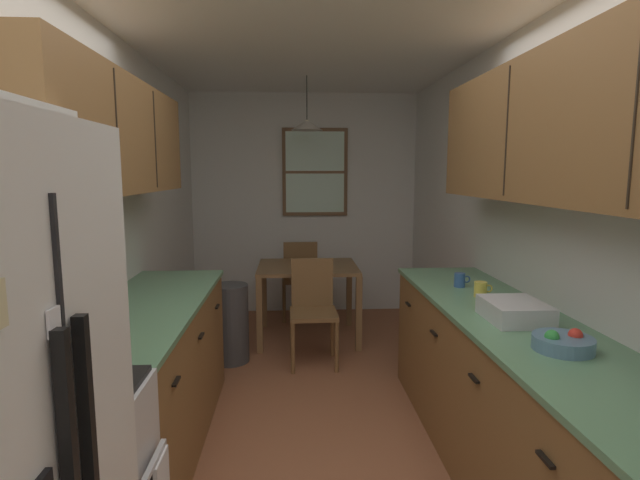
# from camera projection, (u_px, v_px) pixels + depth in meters

# --- Properties ---
(ground_plane) EXTENTS (12.00, 12.00, 0.00)m
(ground_plane) POSITION_uv_depth(u_px,v_px,m) (316.00, 417.00, 3.33)
(ground_plane) COLOR #995B3D
(wall_left) EXTENTS (0.10, 9.00, 2.55)m
(wall_left) POSITION_uv_depth(u_px,v_px,m) (102.00, 233.00, 3.08)
(wall_left) COLOR silver
(wall_left) RESTS_ON ground
(wall_right) EXTENTS (0.10, 9.00, 2.55)m
(wall_right) POSITION_uv_depth(u_px,v_px,m) (519.00, 230.00, 3.24)
(wall_right) COLOR silver
(wall_right) RESTS_ON ground
(wall_back) EXTENTS (4.40, 0.10, 2.55)m
(wall_back) POSITION_uv_depth(u_px,v_px,m) (304.00, 204.00, 5.78)
(wall_back) COLOR silver
(wall_back) RESTS_ON ground
(ceiling_slab) EXTENTS (4.40, 9.00, 0.08)m
(ceiling_slab) POSITION_uv_depth(u_px,v_px,m) (315.00, 17.00, 2.98)
(ceiling_slab) COLOR white
(counter_left) EXTENTS (0.64, 1.92, 0.90)m
(counter_left) POSITION_uv_depth(u_px,v_px,m) (149.00, 377.00, 2.89)
(counter_left) COLOR brown
(counter_left) RESTS_ON ground
(upper_cabinets_left) EXTENTS (0.33, 2.00, 0.63)m
(upper_cabinets_left) POSITION_uv_depth(u_px,v_px,m) (108.00, 136.00, 2.64)
(upper_cabinets_left) COLOR brown
(counter_right) EXTENTS (0.64, 3.26, 0.90)m
(counter_right) POSITION_uv_depth(u_px,v_px,m) (536.00, 427.00, 2.33)
(counter_right) COLOR brown
(counter_right) RESTS_ON ground
(upper_cabinets_right) EXTENTS (0.33, 2.94, 0.73)m
(upper_cabinets_right) POSITION_uv_depth(u_px,v_px,m) (593.00, 123.00, 2.09)
(upper_cabinets_right) COLOR brown
(dining_table) EXTENTS (0.97, 0.82, 0.74)m
(dining_table) POSITION_uv_depth(u_px,v_px,m) (308.00, 277.00, 4.84)
(dining_table) COLOR brown
(dining_table) RESTS_ON ground
(dining_chair_near) EXTENTS (0.41, 0.41, 0.90)m
(dining_chair_near) POSITION_uv_depth(u_px,v_px,m) (313.00, 306.00, 4.24)
(dining_chair_near) COLOR brown
(dining_chair_near) RESTS_ON ground
(dining_chair_far) EXTENTS (0.41, 0.41, 0.90)m
(dining_chair_far) POSITION_uv_depth(u_px,v_px,m) (300.00, 276.00, 5.46)
(dining_chair_far) COLOR brown
(dining_chair_far) RESTS_ON ground
(pendant_light) EXTENTS (0.30, 0.30, 0.50)m
(pendant_light) POSITION_uv_depth(u_px,v_px,m) (307.00, 125.00, 4.63)
(pendant_light) COLOR black
(back_window) EXTENTS (0.76, 0.05, 1.01)m
(back_window) POSITION_uv_depth(u_px,v_px,m) (315.00, 172.00, 5.66)
(back_window) COLOR brown
(trash_bin) EXTENTS (0.33, 0.33, 0.69)m
(trash_bin) POSITION_uv_depth(u_px,v_px,m) (230.00, 323.00, 4.27)
(trash_bin) COLOR #3F3F42
(trash_bin) RESTS_ON ground
(storage_canister) EXTENTS (0.13, 0.13, 0.16)m
(storage_canister) POSITION_uv_depth(u_px,v_px,m) (95.00, 331.00, 2.10)
(storage_canister) COLOR #D84C19
(storage_canister) RESTS_ON counter_left
(mug_by_coffeemaker) EXTENTS (0.11, 0.08, 0.09)m
(mug_by_coffeemaker) POSITION_uv_depth(u_px,v_px,m) (481.00, 289.00, 2.97)
(mug_by_coffeemaker) COLOR #E5CC4C
(mug_by_coffeemaker) RESTS_ON counter_right
(mug_spare) EXTENTS (0.11, 0.07, 0.09)m
(mug_spare) POSITION_uv_depth(u_px,v_px,m) (460.00, 280.00, 3.23)
(mug_spare) COLOR #335999
(mug_spare) RESTS_ON counter_right
(fruit_bowl) EXTENTS (0.25, 0.25, 0.09)m
(fruit_bowl) POSITION_uv_depth(u_px,v_px,m) (563.00, 342.00, 2.08)
(fruit_bowl) COLOR #597F9E
(fruit_bowl) RESTS_ON counter_right
(dish_rack) EXTENTS (0.28, 0.34, 0.10)m
(dish_rack) POSITION_uv_depth(u_px,v_px,m) (515.00, 311.00, 2.50)
(dish_rack) COLOR silver
(dish_rack) RESTS_ON counter_right
(table_serving_bowl) EXTENTS (0.20, 0.20, 0.06)m
(table_serving_bowl) POSITION_uv_depth(u_px,v_px,m) (313.00, 263.00, 4.78)
(table_serving_bowl) COLOR #4C7299
(table_serving_bowl) RESTS_ON dining_table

